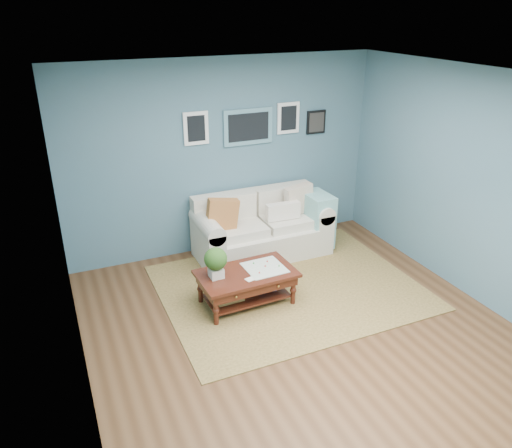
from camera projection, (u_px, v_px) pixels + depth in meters
room_shell at (312, 221)px, 4.90m from camera, size 5.00×5.02×2.70m
area_rug at (289, 287)px, 6.35m from camera, size 3.14×2.52×0.01m
loveseat at (266, 227)px, 7.09m from camera, size 1.91×0.87×0.98m
coffee_table at (242, 278)px, 5.86m from camera, size 1.16×0.70×0.80m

